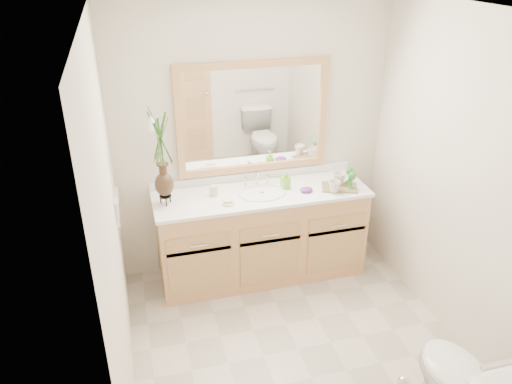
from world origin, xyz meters
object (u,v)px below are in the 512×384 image
object	(u,v)px
flower_vase	(161,147)
tumbler	(214,190)
soap_bottle	(285,180)
tray	(339,187)

from	to	relation	value
flower_vase	tumbler	size ratio (longest dim) A/B	8.26
soap_bottle	tray	distance (m)	0.47
tray	soap_bottle	bearing A→B (deg)	-176.32
tumbler	soap_bottle	world-z (taller)	soap_bottle
flower_vase	tray	distance (m)	1.56
flower_vase	tumbler	xyz separation A→B (m)	(0.41, 0.05, -0.45)
flower_vase	soap_bottle	distance (m)	1.12
flower_vase	tray	xyz separation A→B (m)	(1.48, -0.11, -0.49)
tumbler	soap_bottle	xyz separation A→B (m)	(0.62, -0.03, 0.03)
flower_vase	soap_bottle	xyz separation A→B (m)	(1.03, 0.03, -0.43)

